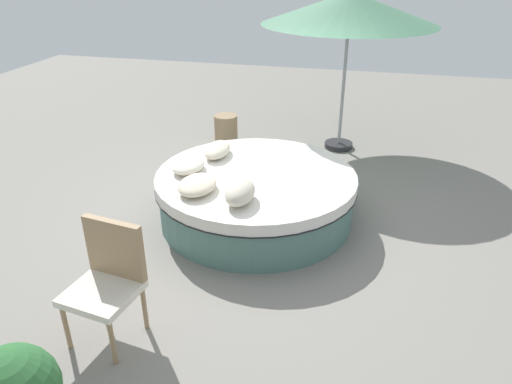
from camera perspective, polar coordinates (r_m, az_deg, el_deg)
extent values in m
plane|color=gray|center=(5.69, 0.00, -3.09)|extent=(16.00, 16.00, 0.00)
cylinder|color=#4C726B|center=(5.58, 0.00, -1.14)|extent=(2.20, 2.20, 0.44)
cylinder|color=black|center=(5.48, 0.00, 0.89)|extent=(2.28, 2.28, 0.02)
cylinder|color=silver|center=(5.45, 0.00, 1.52)|extent=(2.27, 2.27, 0.13)
ellipsoid|color=beige|center=(5.90, -4.58, 5.00)|extent=(0.52, 0.29, 0.16)
ellipsoid|color=silver|center=(5.53, -8.03, 3.18)|extent=(0.49, 0.35, 0.14)
ellipsoid|color=beige|center=(5.04, -6.95, 0.85)|extent=(0.52, 0.38, 0.15)
ellipsoid|color=beige|center=(4.77, -1.89, -0.05)|extent=(0.48, 0.28, 0.22)
cylinder|color=#997A56|center=(3.93, -16.61, -16.66)|extent=(0.04, 0.04, 0.42)
cylinder|color=#997A56|center=(4.17, -21.55, -14.58)|extent=(0.04, 0.04, 0.42)
cylinder|color=#997A56|center=(4.17, -13.05, -13.18)|extent=(0.04, 0.04, 0.42)
cylinder|color=#997A56|center=(4.40, -17.88, -11.47)|extent=(0.04, 0.04, 0.42)
cube|color=silver|center=(4.01, -17.76, -11.31)|extent=(0.57, 0.59, 0.06)
cube|color=#997A56|center=(3.98, -16.37, -6.40)|extent=(0.14, 0.52, 0.50)
cylinder|color=#262628|center=(7.82, 9.73, 5.51)|extent=(0.44, 0.44, 0.08)
cylinder|color=#99999E|center=(7.49, 10.40, 13.41)|extent=(0.05, 0.05, 2.29)
cone|color=#4C7F60|center=(7.34, 11.05, 20.60)|extent=(2.51, 2.51, 0.44)
cylinder|color=#997A56|center=(7.68, -3.56, 7.19)|extent=(0.37, 0.37, 0.52)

